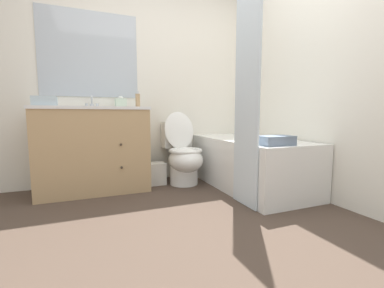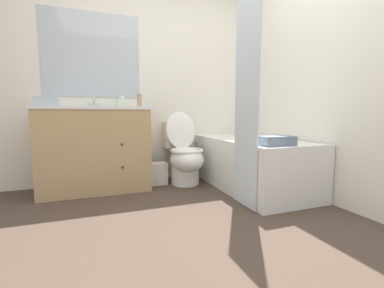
{
  "view_description": "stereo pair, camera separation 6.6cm",
  "coord_description": "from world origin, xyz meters",
  "views": [
    {
      "loc": [
        -0.76,
        -1.47,
        0.81
      ],
      "look_at": [
        0.14,
        0.75,
        0.53
      ],
      "focal_mm": 24.0,
      "sensor_mm": 36.0,
      "label": 1
    },
    {
      "loc": [
        -0.7,
        -1.5,
        0.81
      ],
      "look_at": [
        0.14,
        0.75,
        0.53
      ],
      "focal_mm": 24.0,
      "sensor_mm": 36.0,
      "label": 2
    }
  ],
  "objects": [
    {
      "name": "soap_dispenser",
      "position": [
        -0.24,
        1.45,
        0.97
      ],
      "size": [
        0.05,
        0.05,
        0.18
      ],
      "color": "tan",
      "rests_on": "vanity_cabinet"
    },
    {
      "name": "hand_towel_folded",
      "position": [
        -1.13,
        1.25,
        0.93
      ],
      "size": [
        0.2,
        0.13,
        0.09
      ],
      "color": "silver",
      "rests_on": "vanity_cabinet"
    },
    {
      "name": "tissue_box",
      "position": [
        -0.41,
        1.53,
        0.94
      ],
      "size": [
        0.12,
        0.12,
        0.13
      ],
      "color": "silver",
      "rests_on": "vanity_cabinet"
    },
    {
      "name": "sink_faucet",
      "position": [
        -0.72,
        1.59,
        0.93
      ],
      "size": [
        0.14,
        0.12,
        0.12
      ],
      "color": "silver",
      "rests_on": "vanity_cabinet"
    },
    {
      "name": "bathtub",
      "position": [
        0.89,
        0.92,
        0.28
      ],
      "size": [
        0.74,
        1.52,
        0.54
      ],
      "color": "white",
      "rests_on": "ground_plane"
    },
    {
      "name": "bath_towel_folded",
      "position": [
        0.75,
        0.31,
        0.59
      ],
      "size": [
        0.3,
        0.18,
        0.08
      ],
      "color": "slate",
      "rests_on": "bathtub"
    },
    {
      "name": "wall_back",
      "position": [
        -0.01,
        1.7,
        1.25
      ],
      "size": [
        8.0,
        0.06,
        2.5
      ],
      "color": "white",
      "rests_on": "ground_plane"
    },
    {
      "name": "shower_curtain",
      "position": [
        0.51,
        0.42,
        1.02
      ],
      "size": [
        0.01,
        0.36,
        2.03
      ],
      "color": "silver",
      "rests_on": "ground_plane"
    },
    {
      "name": "wall_right",
      "position": [
        1.29,
        0.84,
        1.25
      ],
      "size": [
        0.05,
        2.67,
        2.5
      ],
      "color": "white",
      "rests_on": "ground_plane"
    },
    {
      "name": "toilet",
      "position": [
        0.25,
        1.32,
        0.32
      ],
      "size": [
        0.38,
        0.66,
        0.85
      ],
      "color": "white",
      "rests_on": "ground_plane"
    },
    {
      "name": "ground_plane",
      "position": [
        0.0,
        0.0,
        0.0
      ],
      "size": [
        14.0,
        14.0,
        0.0
      ],
      "primitive_type": "plane",
      "color": "#47382D"
    },
    {
      "name": "vanity_cabinet",
      "position": [
        -0.72,
        1.4,
        0.45
      ],
      "size": [
        1.11,
        0.58,
        0.89
      ],
      "color": "tan",
      "rests_on": "ground_plane"
    },
    {
      "name": "wastebasket",
      "position": [
        -0.06,
        1.41,
        0.13
      ],
      "size": [
        0.21,
        0.18,
        0.25
      ],
      "color": "silver",
      "rests_on": "ground_plane"
    }
  ]
}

